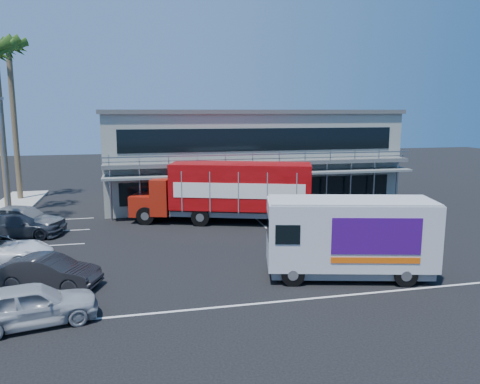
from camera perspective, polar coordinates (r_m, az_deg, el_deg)
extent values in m
plane|color=black|center=(24.06, 2.04, -7.60)|extent=(120.00, 120.00, 0.00)
cube|color=#94998C|center=(38.41, 0.65, 4.32)|extent=(22.00, 10.00, 7.00)
cube|color=#515454|center=(38.23, 0.66, 9.77)|extent=(22.40, 10.40, 0.30)
cube|color=#515454|center=(33.01, 2.92, 3.57)|extent=(22.00, 1.20, 0.25)
cube|color=gray|center=(32.43, 3.20, 4.34)|extent=(22.00, 0.08, 0.90)
cube|color=slate|center=(32.80, 3.05, 2.29)|extent=(22.00, 1.80, 0.15)
cube|color=black|center=(33.84, 2.63, 0.30)|extent=(20.00, 0.06, 1.60)
cube|color=black|center=(33.43, 2.68, 6.40)|extent=(20.00, 0.06, 1.60)
cylinder|color=brown|center=(36.28, -27.00, 6.09)|extent=(0.44, 0.44, 11.00)
cylinder|color=brown|center=(41.71, -25.78, 7.23)|extent=(0.44, 0.44, 12.00)
sphere|color=#275117|center=(41.98, -26.43, 15.69)|extent=(1.10, 1.10, 1.10)
cylinder|color=gray|center=(34.33, -26.78, 3.44)|extent=(0.14, 0.14, 8.00)
cube|color=#9E1A0C|center=(31.70, -11.41, -1.43)|extent=(2.29, 2.88, 1.34)
cube|color=#9E1A0C|center=(31.25, -9.30, -0.38)|extent=(1.96, 3.00, 2.34)
cube|color=black|center=(31.13, -9.33, 0.83)|extent=(0.82, 2.26, 0.78)
cube|color=#AD0A0E|center=(30.19, 0.10, 0.79)|extent=(9.34, 5.52, 2.90)
cube|color=slate|center=(30.51, 0.10, -2.42)|extent=(9.21, 5.12, 0.33)
cube|color=white|center=(28.83, -0.19, 0.13)|extent=(7.77, 2.68, 0.95)
cube|color=white|center=(31.58, 0.36, 0.99)|extent=(7.77, 2.68, 0.95)
cylinder|color=black|center=(30.57, -11.46, -2.87)|extent=(1.19, 0.64, 1.16)
cylinder|color=black|center=(32.86, -10.19, -1.94)|extent=(1.19, 0.64, 1.16)
cylinder|color=black|center=(29.70, -4.87, -3.08)|extent=(1.19, 0.64, 1.16)
cylinder|color=black|center=(32.06, -4.05, -2.10)|extent=(1.19, 0.64, 1.16)
cylinder|color=black|center=(29.19, 5.52, -3.32)|extent=(1.19, 0.64, 1.16)
cylinder|color=black|center=(31.58, 5.57, -2.31)|extent=(1.19, 0.64, 1.16)
cube|color=silver|center=(20.87, 13.24, -4.92)|extent=(7.50, 4.07, 2.85)
cube|color=slate|center=(21.32, 13.08, -9.02)|extent=(7.16, 3.77, 0.36)
cube|color=black|center=(20.34, 3.46, -4.17)|extent=(0.54, 1.96, 0.97)
cube|color=silver|center=(20.56, 13.40, -1.00)|extent=(7.35, 3.99, 0.08)
cube|color=#3D0C6C|center=(19.86, 16.32, -5.21)|extent=(3.56, 0.91, 1.53)
cube|color=#3D0C6C|center=(22.18, 14.65, -3.57)|extent=(3.56, 0.91, 1.53)
cube|color=#F2590C|center=(20.13, 16.18, -8.02)|extent=(3.56, 0.90, 0.25)
cylinder|color=black|center=(19.91, 6.45, -9.96)|extent=(1.02, 0.51, 0.98)
cylinder|color=black|center=(21.94, 5.92, -8.05)|extent=(1.02, 0.51, 0.98)
cylinder|color=black|center=(20.87, 19.53, -9.53)|extent=(1.02, 0.51, 0.98)
cylinder|color=black|center=(22.82, 17.82, -7.77)|extent=(1.02, 0.51, 0.98)
imported|color=#A6A8AD|center=(17.78, -24.05, -12.41)|extent=(4.59, 2.58, 1.47)
imported|color=black|center=(21.03, -22.22, -9.01)|extent=(4.35, 2.76, 1.35)
imported|color=#272C34|center=(29.97, -25.23, -3.68)|extent=(5.02, 2.84, 1.37)
imported|color=slate|center=(30.76, -24.92, -3.00)|extent=(5.41, 3.93, 1.71)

